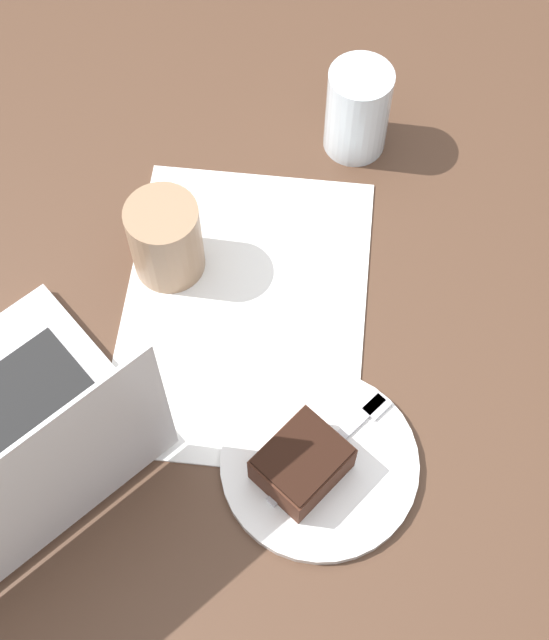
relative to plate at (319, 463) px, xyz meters
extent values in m
plane|color=gray|center=(-0.30, -0.11, -0.75)|extent=(12.00, 12.00, 0.00)
cylinder|color=#4C3323|center=(-0.30, -0.11, -0.74)|extent=(0.52, 0.52, 0.02)
cylinder|color=#4C3323|center=(-0.30, -0.11, -0.38)|extent=(0.12, 0.12, 0.70)
cylinder|color=#4C3323|center=(-0.30, -0.11, -0.02)|extent=(1.25, 1.25, 0.03)
cube|color=white|center=(-0.18, -0.09, 0.00)|extent=(0.40, 0.30, 0.00)
cylinder|color=white|center=(0.00, 0.00, 0.00)|extent=(0.21, 0.21, 0.01)
cube|color=#472619|center=(0.01, -0.02, 0.03)|extent=(0.11, 0.11, 0.05)
cube|color=black|center=(0.01, -0.02, 0.06)|extent=(0.11, 0.11, 0.00)
cube|color=silver|center=(-0.01, 0.01, 0.01)|extent=(0.13, 0.12, 0.00)
cube|color=silver|center=(-0.07, 0.06, 0.01)|extent=(0.04, 0.04, 0.00)
cylinder|color=#997556|center=(-0.24, -0.19, 0.05)|extent=(0.08, 0.08, 0.11)
cylinder|color=silver|center=(-0.44, 0.03, 0.06)|extent=(0.08, 0.08, 0.12)
cube|color=silver|center=(0.10, -0.26, 0.13)|extent=(0.22, 0.23, 0.23)
cube|color=black|center=(0.09, -0.27, 0.13)|extent=(0.21, 0.21, 0.21)
camera|label=1|loc=(0.31, -0.03, 0.91)|focal=50.00mm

